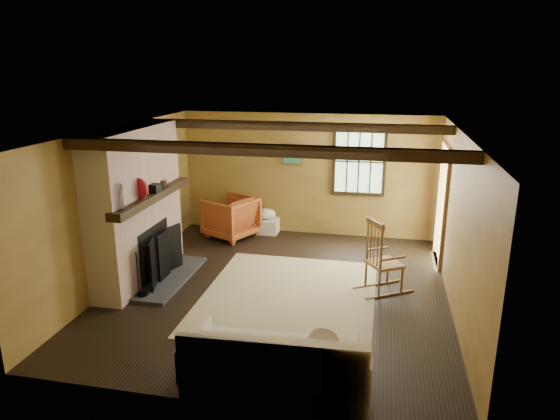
% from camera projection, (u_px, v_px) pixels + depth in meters
% --- Properties ---
extents(ground, '(5.50, 5.50, 0.00)m').
position_uv_depth(ground, '(278.00, 289.00, 7.60)').
color(ground, black).
rests_on(ground, ground).
extents(room_envelope, '(5.02, 5.52, 2.44)m').
position_uv_depth(room_envelope, '(296.00, 182.00, 7.34)').
color(room_envelope, '#A4813A').
rests_on(room_envelope, ground).
extents(fireplace, '(1.02, 2.30, 2.40)m').
position_uv_depth(fireplace, '(138.00, 211.00, 7.73)').
color(fireplace, brown).
rests_on(fireplace, ground).
extents(rug, '(2.50, 3.00, 0.01)m').
position_uv_depth(rug, '(289.00, 296.00, 7.37)').
color(rug, tan).
rests_on(rug, ground).
extents(rocking_chair, '(0.92, 0.80, 1.13)m').
position_uv_depth(rocking_chair, '(382.00, 261.00, 7.41)').
color(rocking_chair, tan).
rests_on(rocking_chair, ground).
extents(sofa, '(1.95, 0.95, 0.77)m').
position_uv_depth(sofa, '(277.00, 367.00, 5.16)').
color(sofa, white).
rests_on(sofa, ground).
extents(firewood_pile, '(0.75, 0.14, 0.27)m').
position_uv_depth(firewood_pile, '(220.00, 223.00, 10.36)').
color(firewood_pile, brown).
rests_on(firewood_pile, ground).
extents(laundry_basket, '(0.50, 0.38, 0.30)m').
position_uv_depth(laundry_basket, '(266.00, 226.00, 10.11)').
color(laundry_basket, white).
rests_on(laundry_basket, ground).
extents(basket_pillow, '(0.50, 0.46, 0.21)m').
position_uv_depth(basket_pillow, '(266.00, 214.00, 10.04)').
color(basket_pillow, white).
rests_on(basket_pillow, laundry_basket).
extents(armchair, '(1.18, 1.17, 0.81)m').
position_uv_depth(armchair, '(231.00, 217.00, 9.81)').
color(armchair, '#BF6026').
rests_on(armchair, ground).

